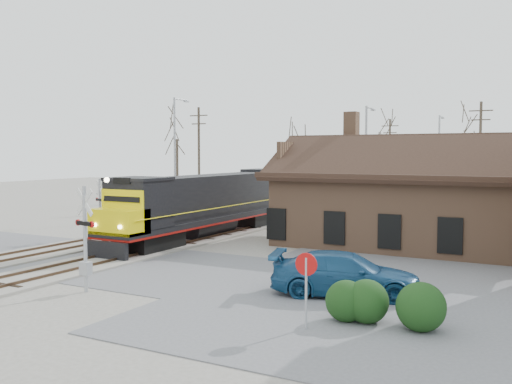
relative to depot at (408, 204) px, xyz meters
The scene contains 25 objects.
ground 17.14m from the depot, 134.97° to the right, with size 140.00×140.00×0.00m, color #A49F94.
road 17.13m from the depot, 134.97° to the right, with size 60.00×9.00×0.03m, color #5A5A5F.
parking_lot 10.29m from the depot, 53.10° to the right, with size 22.00×26.00×0.03m, color #5A5A5F.
track_main 12.58m from the depot, 165.97° to the left, with size 3.40×90.00×0.24m.
track_siding 16.92m from the depot, 169.70° to the left, with size 3.40×90.00×0.24m.
depot is the anchor object (origin of this frame).
locomotive_lead 12.41m from the depot, 165.07° to the right, with size 2.76×18.50×4.10m.
locomotive_trailing 19.66m from the depot, 127.59° to the left, with size 2.76×18.50×3.88m.
crossbuck_near 18.90m from the depot, 115.90° to the right, with size 1.16×0.33×4.09m.
crossbuck_far 18.66m from the depot, 159.37° to the right, with size 1.02×0.46×3.75m.
do_not_enter_sign 17.34m from the depot, 86.44° to the right, with size 0.71×0.08×2.36m.
parked_car 12.91m from the depot, 86.58° to the right, with size 2.29×5.62×1.63m, color navy.
hedge_a 16.12m from the depot, 83.30° to the right, with size 1.33×1.33×1.33m, color black.
hedge_b 16.05m from the depot, 81.03° to the right, with size 1.39×1.39×1.39m, color black.
hedge_c 16.42m from the depot, 75.20° to the right, with size 1.50×1.50×1.50m, color black.
streetlight_a 21.49m from the depot, 164.95° to the left, with size 0.25×2.04×9.87m.
streetlight_b 10.28m from the depot, 121.46° to the left, with size 0.25×2.04×8.81m.
streetlight_c 24.49m from the depot, 96.78° to the left, with size 0.25×2.04×8.94m.
utility_pole_a 27.21m from the depot, 150.40° to the left, with size 2.00×0.24×9.73m.
utility_pole_b 35.14m from the depot, 107.02° to the left, with size 2.00×0.24×9.26m.
utility_pole_c 21.04m from the depot, 86.58° to the left, with size 2.00×0.24×9.83m.
tree_a 35.88m from the depot, 148.12° to the left, with size 4.56×4.56×11.17m.
tree_b 31.57m from the depot, 126.09° to the left, with size 3.78×3.78×9.26m.
tree_c 39.02m from the depot, 107.26° to the left, with size 4.95×4.95×12.12m.
tree_d 30.68m from the depot, 91.70° to the left, with size 4.84×4.84×11.85m.
Camera 1 is at (19.79, -20.91, 5.38)m, focal length 40.00 mm.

